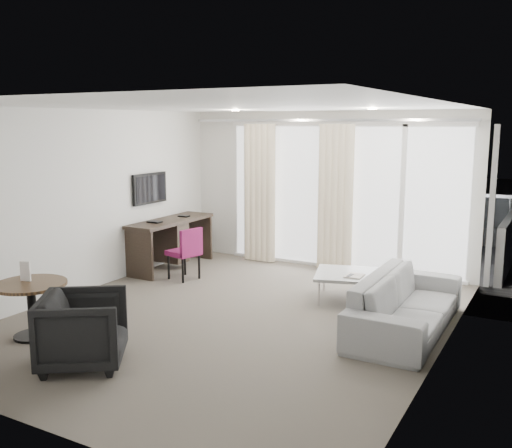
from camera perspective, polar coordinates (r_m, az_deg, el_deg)
The scene contains 27 objects.
floor at distance 7.24m, azimuth -2.32°, elevation -9.34°, with size 5.00×6.00×0.00m, color #5C544A.
ceiling at distance 6.83m, azimuth -2.48°, elevation 11.70°, with size 5.00×6.00×0.00m, color white.
wall_left at distance 8.47m, azimuth -17.03°, elevation 2.13°, with size 0.00×6.00×2.60m, color silver.
wall_right at distance 6.03m, azimuth 18.38°, elevation -1.00°, with size 0.00×6.00×2.60m, color silver.
wall_front at distance 4.67m, azimuth -21.89°, elevation -4.34°, with size 5.00×0.00×2.60m, color silver.
window_panel at distance 9.47m, azimuth 8.59°, elevation 2.65°, with size 4.00×0.02×2.38m, color white, non-canonical shape.
window_frame at distance 9.46m, azimuth 8.55°, elevation 2.64°, with size 4.10×0.06×2.44m, color white, non-canonical shape.
curtain_left at distance 9.92m, azimuth 0.36°, elevation 3.09°, with size 0.60×0.20×2.38m, color beige, non-canonical shape.
curtain_right at distance 9.34m, azimuth 7.95°, elevation 2.56°, with size 0.60×0.20×2.38m, color beige, non-canonical shape.
curtain_track at distance 9.35m, azimuth 6.68°, elevation 10.28°, with size 4.80×0.04×0.04m, color #B2B2B7, non-canonical shape.
downlight_a at distance 8.66m, azimuth -2.07°, elevation 11.29°, with size 0.12×0.12×0.02m, color #FFE0B2.
downlight_b at distance 7.80m, azimuth 11.57°, elevation 11.23°, with size 0.12×0.12×0.02m, color #FFE0B2.
desk at distance 9.66m, azimuth -8.46°, elevation -1.96°, with size 0.55×1.75×0.82m, color black, non-canonical shape.
tv at distance 9.49m, azimuth -10.59°, elevation 3.52°, with size 0.05×0.80×0.50m, color black, non-canonical shape.
desk_chair at distance 8.93m, azimuth -7.25°, elevation -2.91°, with size 0.45×0.42×0.82m, color maroon, non-canonical shape.
round_table at distance 6.99m, azimuth -21.47°, elevation -8.01°, with size 0.80×0.80×0.64m, color #432E1B, non-canonical shape.
menu_card at distance 6.98m, azimuth -22.06°, elevation -4.64°, with size 0.12×0.02×0.23m, color white, non-canonical shape.
tub_armchair at distance 6.02m, azimuth -16.90°, elevation -10.10°, with size 0.79×0.82×0.74m, color black.
coffee_table at distance 7.97m, azimuth 9.09°, elevation -6.18°, with size 0.85×0.85×0.38m, color gray, non-canonical shape.
remote at distance 7.76m, azimuth 9.38°, elevation -5.35°, with size 0.05×0.15×0.02m, color black, non-canonical shape.
magazine at distance 7.78m, azimuth 9.81°, elevation -5.32°, with size 0.24×0.30×0.02m, color gray, non-canonical shape.
sofa at distance 6.95m, azimuth 14.81°, elevation -7.66°, with size 2.25×0.88×0.66m, color gray.
terrace_slab at distance 11.11m, azimuth 11.14°, elevation -2.95°, with size 5.60×3.00×0.12m, color #4D4D50.
rattan_chair_a at distance 10.71m, azimuth 12.91°, elevation -1.19°, with size 0.49×0.49×0.72m, color #472816, non-canonical shape.
rattan_chair_b at distance 10.86m, azimuth 20.01°, elevation -1.27°, with size 0.53×0.53×0.77m, color #472816, non-canonical shape.
rattan_table at distance 10.54m, azimuth 14.56°, elevation -2.02°, with size 0.51×0.51×0.51m, color #472816, non-canonical shape.
balustrade at distance 12.37m, azimuth 13.29°, elevation 0.93°, with size 5.50×0.06×1.05m, color #B2B2B7, non-canonical shape.
Camera 1 is at (3.54, -5.84, 2.40)m, focal length 40.00 mm.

